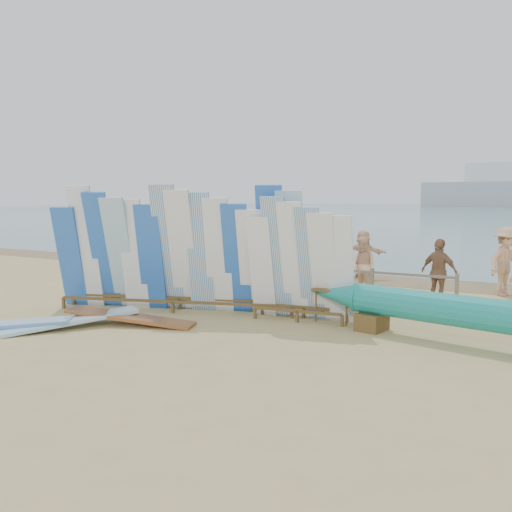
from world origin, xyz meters
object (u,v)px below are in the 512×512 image
Objects in this scene: outrigger_canoe at (462,314)px; beachgoer_10 at (439,272)px; beach_chair_right at (252,279)px; beachgoer_0 at (108,250)px; side_surfboard_rack at (300,265)px; beachgoer_3 at (243,252)px; beachgoer_7 at (320,253)px; beachgoer_5 at (363,254)px; beachgoer_9 at (506,262)px; flat_board_b at (71,328)px; vendor_table at (336,304)px; flat_board_e at (2,330)px; beachgoer_11 at (190,242)px; flat_board_c at (131,325)px; beachgoer_4 at (216,252)px; beachgoer_1 at (189,252)px; main_surfboard_rack at (176,255)px; stroller at (286,275)px; beach_chair_left at (235,275)px; beachgoer_8 at (363,266)px.

outrigger_canoe is 3.82m from beachgoer_10.
beachgoer_0 is at bearing -175.18° from beach_chair_right.
side_surfboard_rack is 1.59× the size of beachgoer_3.
outrigger_canoe is 7.62m from beachgoer_7.
beachgoer_5 is 4.64m from beachgoer_9.
vendor_table is at bearing 66.93° from flat_board_b.
beachgoer_11 is at bearing 163.20° from flat_board_e.
flat_board_c is at bearing 66.28° from beachgoer_10.
flat_board_e is 7.22m from beach_chair_right.
beachgoer_0 is (-8.72, 3.12, -0.33)m from side_surfboard_rack.
beachgoer_4 is 1.11× the size of beachgoer_1.
main_surfboard_rack is 3.55× the size of beachgoer_10.
outrigger_canoe is 5.88m from beachgoer_9.
flat_board_b is 1.52× the size of beachgoer_4.
beachgoer_3 is (4.29, 1.84, -0.02)m from beachgoer_0.
beachgoer_11 is (0.72, 3.71, 0.05)m from beachgoer_0.
beachgoer_10 reaches higher than outrigger_canoe.
beachgoer_9 is at bearing 24.63° from main_surfboard_rack.
beachgoer_11 is 6.46m from beachgoer_7.
beach_chair_right is (1.69, 7.02, 0.25)m from flat_board_e.
flat_board_b is 1.69× the size of beachgoer_1.
stroller is (1.86, 6.06, 0.46)m from flat_board_b.
side_surfboard_rack is 3.44m from outrigger_canoe.
beachgoer_11 is at bearing 137.99° from beach_chair_left.
beachgoer_7 is (6.97, 2.08, 0.07)m from beachgoer_0.
outrigger_canoe is at bearing -17.15° from main_surfboard_rack.
side_surfboard_rack reaches higher than beach_chair_left.
flat_board_c is 1.69× the size of beachgoer_1.
flat_board_c is 1.61× the size of beachgoer_3.
beachgoer_1 reaches higher than beachgoer_5.
vendor_table is at bearing 102.07° from beachgoer_5.
flat_board_b is at bearing 94.56° from flat_board_e.
beachgoer_7 is at bearing 35.63° from beachgoer_4.
flat_board_e is at bearing 112.19° from flat_board_c.
beachgoer_7 is (-2.48, 4.95, 0.55)m from vendor_table.
main_surfboard_rack is at bearing -83.68° from beach_chair_right.
beach_chair_right is 0.48× the size of beachgoer_11.
beachgoer_10 is (5.15, 3.76, -0.50)m from main_surfboard_rack.
beachgoer_11 reaches higher than beach_chair_left.
stroller is at bearing -28.97° from flat_board_c.
beachgoer_9 reaches higher than beachgoer_11.
beachgoer_5 is at bearing 131.08° from outrigger_canoe.
beach_chair_left is (-4.52, 3.21, -0.10)m from vendor_table.
beachgoer_4 is at bearing -28.59° from beachgoer_1.
beach_chair_right is at bearing -8.01° from beachgoer_4.
beachgoer_7 reaches higher than beachgoer_1.
main_surfboard_rack is 7.65m from beachgoer_5.
beachgoer_8 is (3.92, 0.30, 0.50)m from beach_chair_left.
beach_chair_right is at bearing -16.01° from flat_board_c.
beachgoer_0 reaches higher than beach_chair_left.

